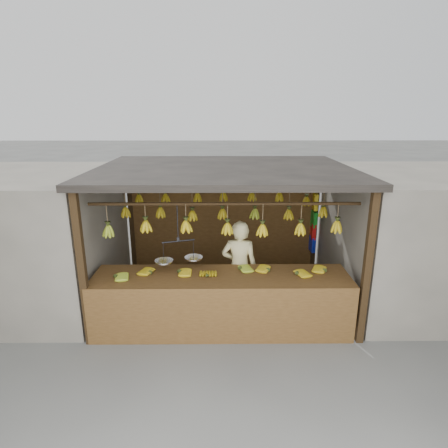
{
  "coord_description": "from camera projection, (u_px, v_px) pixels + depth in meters",
  "views": [
    {
      "loc": [
        -0.06,
        -6.34,
        3.29
      ],
      "look_at": [
        0.0,
        0.3,
        1.3
      ],
      "focal_mm": 30.0,
      "sensor_mm": 36.0,
      "label": 1
    }
  ],
  "objects": [
    {
      "name": "ground",
      "position": [
        224.0,
        295.0,
        7.02
      ],
      "size": [
        80.0,
        80.0,
        0.0
      ],
      "primitive_type": "plane",
      "color": "#5B5B57"
    },
    {
      "name": "vendor",
      "position": [
        239.0,
        268.0,
        6.21
      ],
      "size": [
        0.63,
        0.45,
        1.62
      ],
      "primitive_type": "imported",
      "rotation": [
        0.0,
        0.0,
        3.04
      ],
      "color": "beige",
      "rests_on": "ground"
    },
    {
      "name": "bag_bundles",
      "position": [
        314.0,
        224.0,
        8.04
      ],
      "size": [
        0.08,
        0.26,
        1.28
      ],
      "color": "yellow",
      "rests_on": "ground"
    },
    {
      "name": "counter",
      "position": [
        221.0,
        290.0,
        5.63
      ],
      "size": [
        3.92,
        0.89,
        0.96
      ],
      "color": "brown",
      "rests_on": "ground"
    },
    {
      "name": "balance_scale",
      "position": [
        179.0,
        256.0,
        5.72
      ],
      "size": [
        0.71,
        0.4,
        0.89
      ],
      "color": "black",
      "rests_on": "ground"
    },
    {
      "name": "neighbor_left",
      "position": [
        22.0,
        237.0,
        6.66
      ],
      "size": [
        3.0,
        3.0,
        2.3
      ],
      "primitive_type": "cube",
      "color": "slate",
      "rests_on": "ground"
    },
    {
      "name": "neighbor_right",
      "position": [
        424.0,
        236.0,
        6.72
      ],
      "size": [
        3.0,
        3.0,
        2.3
      ],
      "primitive_type": "cube",
      "color": "slate",
      "rests_on": "ground"
    },
    {
      "name": "stall",
      "position": [
        224.0,
        188.0,
        6.77
      ],
      "size": [
        4.3,
        3.3,
        2.4
      ],
      "color": "black",
      "rests_on": "ground"
    },
    {
      "name": "hanging_bananas",
      "position": [
        224.0,
        212.0,
        6.55
      ],
      "size": [
        3.63,
        2.22,
        0.39
      ],
      "color": "#92A523",
      "rests_on": "ground"
    }
  ]
}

